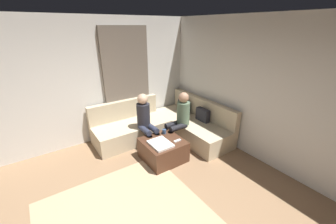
% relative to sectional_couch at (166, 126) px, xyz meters
% --- Properties ---
extents(wall_back, '(6.00, 0.12, 2.70)m').
position_rel_sectional_couch_xyz_m(wall_back, '(2.08, 1.06, 1.07)').
color(wall_back, silver).
rests_on(wall_back, ground_plane).
extents(wall_left, '(0.12, 6.00, 2.70)m').
position_rel_sectional_couch_xyz_m(wall_left, '(-0.86, -1.88, 1.07)').
color(wall_left, silver).
rests_on(wall_left, ground_plane).
extents(curtain_panel, '(0.06, 1.10, 2.50)m').
position_rel_sectional_couch_xyz_m(curtain_panel, '(-0.76, -0.58, 0.97)').
color(curtain_panel, '#726659').
rests_on(curtain_panel, ground_plane).
extents(sectional_couch, '(2.10, 2.55, 0.87)m').
position_rel_sectional_couch_xyz_m(sectional_couch, '(0.00, 0.00, 0.00)').
color(sectional_couch, '#C6B593').
rests_on(sectional_couch, ground_plane).
extents(ottoman, '(0.76, 0.76, 0.42)m').
position_rel_sectional_couch_xyz_m(ottoman, '(0.74, -0.57, -0.07)').
color(ottoman, '#4C2D1E').
rests_on(ottoman, ground_plane).
extents(folded_blanket, '(0.44, 0.36, 0.04)m').
position_rel_sectional_couch_xyz_m(folded_blanket, '(0.84, -0.69, 0.16)').
color(folded_blanket, white).
rests_on(folded_blanket, ottoman).
extents(coffee_mug, '(0.08, 0.08, 0.10)m').
position_rel_sectional_couch_xyz_m(coffee_mug, '(0.52, -0.39, 0.19)').
color(coffee_mug, '#334C72').
rests_on(coffee_mug, ottoman).
extents(game_remote, '(0.05, 0.15, 0.02)m').
position_rel_sectional_couch_xyz_m(game_remote, '(0.92, -0.35, 0.15)').
color(game_remote, white).
rests_on(game_remote, ottoman).
extents(person_on_couch_back, '(0.30, 0.60, 1.20)m').
position_rel_sectional_couch_xyz_m(person_on_couch_back, '(0.46, 0.06, 0.38)').
color(person_on_couch_back, black).
rests_on(person_on_couch_back, ground_plane).
extents(person_on_couch_side, '(0.60, 0.30, 1.20)m').
position_rel_sectional_couch_xyz_m(person_on_couch_side, '(0.15, -0.61, 0.38)').
color(person_on_couch_side, '#2D3347').
rests_on(person_on_couch_side, ground_plane).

